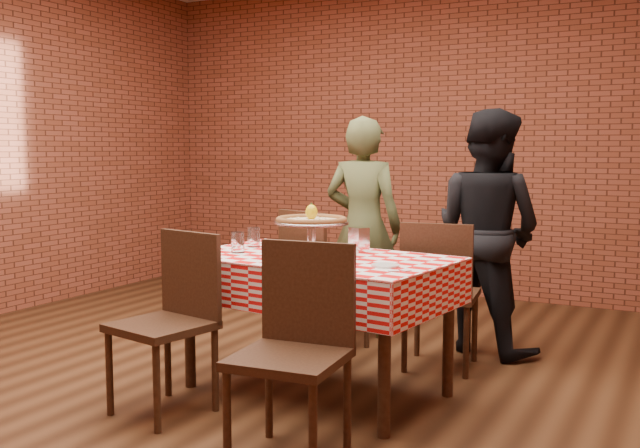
# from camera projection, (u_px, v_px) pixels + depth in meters

# --- Properties ---
(ground) EXTENTS (6.00, 6.00, 0.00)m
(ground) POSITION_uv_depth(u_px,v_px,m) (251.00, 383.00, 4.13)
(ground) COLOR black
(ground) RESTS_ON ground
(back_wall) EXTENTS (5.50, 0.00, 5.50)m
(back_wall) POSITION_uv_depth(u_px,v_px,m) (429.00, 136.00, 6.62)
(back_wall) COLOR brown
(back_wall) RESTS_ON ground
(table) EXTENTS (1.51, 1.02, 0.75)m
(table) POSITION_uv_depth(u_px,v_px,m) (317.00, 325.00, 3.97)
(table) COLOR #3C2617
(table) RESTS_ON ground
(tablecloth) EXTENTS (1.55, 1.06, 0.24)m
(tablecloth) POSITION_uv_depth(u_px,v_px,m) (316.00, 278.00, 3.94)
(tablecloth) COLOR red
(tablecloth) RESTS_ON table
(pizza_stand) EXTENTS (0.56, 0.56, 0.18)m
(pizza_stand) POSITION_uv_depth(u_px,v_px,m) (311.00, 239.00, 3.93)
(pizza_stand) COLOR silver
(pizza_stand) RESTS_ON tablecloth
(pizza) EXTENTS (0.53, 0.53, 0.03)m
(pizza) POSITION_uv_depth(u_px,v_px,m) (311.00, 221.00, 3.92)
(pizza) COLOR beige
(pizza) RESTS_ON pizza_stand
(lemon) EXTENTS (0.09, 0.09, 0.08)m
(lemon) POSITION_uv_depth(u_px,v_px,m) (311.00, 212.00, 3.91)
(lemon) COLOR yellow
(lemon) RESTS_ON pizza
(water_glass_left) EXTENTS (0.08, 0.08, 0.12)m
(water_glass_left) POSITION_uv_depth(u_px,v_px,m) (238.00, 242.00, 4.05)
(water_glass_left) COLOR white
(water_glass_left) RESTS_ON tablecloth
(water_glass_right) EXTENTS (0.08, 0.08, 0.12)m
(water_glass_right) POSITION_uv_depth(u_px,v_px,m) (254.00, 237.00, 4.29)
(water_glass_right) COLOR white
(water_glass_right) RESTS_ON tablecloth
(side_plate) EXTENTS (0.16, 0.16, 0.01)m
(side_plate) POSITION_uv_depth(u_px,v_px,m) (385.00, 266.00, 3.58)
(side_plate) COLOR white
(side_plate) RESTS_ON tablecloth
(sweetener_packet_a) EXTENTS (0.06, 0.06, 0.00)m
(sweetener_packet_a) POSITION_uv_depth(u_px,v_px,m) (394.00, 271.00, 3.44)
(sweetener_packet_a) COLOR white
(sweetener_packet_a) RESTS_ON tablecloth
(sweetener_packet_b) EXTENTS (0.06, 0.06, 0.00)m
(sweetener_packet_b) POSITION_uv_depth(u_px,v_px,m) (405.00, 270.00, 3.45)
(sweetener_packet_b) COLOR white
(sweetener_packet_b) RESTS_ON tablecloth
(condiment_caddy) EXTENTS (0.12, 0.12, 0.14)m
(condiment_caddy) POSITION_uv_depth(u_px,v_px,m) (359.00, 239.00, 4.10)
(condiment_caddy) COLOR silver
(condiment_caddy) RESTS_ON tablecloth
(chair_near_left) EXTENTS (0.51, 0.51, 0.91)m
(chair_near_left) POSITION_uv_depth(u_px,v_px,m) (162.00, 325.00, 3.63)
(chair_near_left) COLOR #3C2617
(chair_near_left) RESTS_ON ground
(chair_near_right) EXTENTS (0.49, 0.49, 0.93)m
(chair_near_right) POSITION_uv_depth(u_px,v_px,m) (289.00, 355.00, 3.07)
(chair_near_right) COLOR #3C2617
(chair_near_right) RESTS_ON ground
(chair_far_left) EXTENTS (0.59, 0.59, 0.94)m
(chair_far_left) POSITION_uv_depth(u_px,v_px,m) (326.00, 279.00, 4.85)
(chair_far_left) COLOR #3C2617
(chair_far_left) RESTS_ON ground
(chair_far_right) EXTENTS (0.48, 0.48, 0.91)m
(chair_far_right) POSITION_uv_depth(u_px,v_px,m) (441.00, 294.00, 4.41)
(chair_far_right) COLOR #3C2617
(chair_far_right) RESTS_ON ground
(diner_olive) EXTENTS (0.59, 0.41, 1.57)m
(diner_olive) POSITION_uv_depth(u_px,v_px,m) (363.00, 227.00, 5.16)
(diner_olive) COLOR #4C542F
(diner_olive) RESTS_ON ground
(diner_black) EXTENTS (0.93, 0.83, 1.59)m
(diner_black) POSITION_uv_depth(u_px,v_px,m) (487.00, 232.00, 4.74)
(diner_black) COLOR black
(diner_black) RESTS_ON ground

